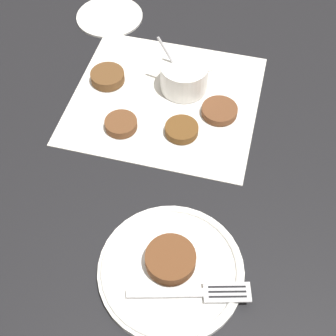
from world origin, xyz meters
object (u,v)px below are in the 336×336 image
at_px(sauce_bowl, 184,78).
at_px(fritter_on_plate, 171,259).
at_px(fork, 203,293).
at_px(serving_plate, 171,270).
at_px(extra_saucer, 109,16).

bearing_deg(sauce_bowl, fritter_on_plate, -90.56).
bearing_deg(sauce_bowl, fork, -84.01).
distance_m(serving_plate, fork, 0.06).
bearing_deg(sauce_bowl, serving_plate, -90.39).
relative_size(fritter_on_plate, fork, 0.42).
bearing_deg(fork, fritter_on_plate, 137.59).
relative_size(serving_plate, fork, 1.23).
distance_m(fritter_on_plate, fork, 0.07).
height_order(fritter_on_plate, extra_saucer, fritter_on_plate).
bearing_deg(fork, sauce_bowl, 95.99).
xyz_separation_m(sauce_bowl, fritter_on_plate, (-0.00, -0.38, -0.00)).
bearing_deg(fritter_on_plate, serving_plate, -81.72).
height_order(fritter_on_plate, fork, fritter_on_plate).
bearing_deg(serving_plate, extra_saucer, 106.20).
distance_m(sauce_bowl, serving_plate, 0.39).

